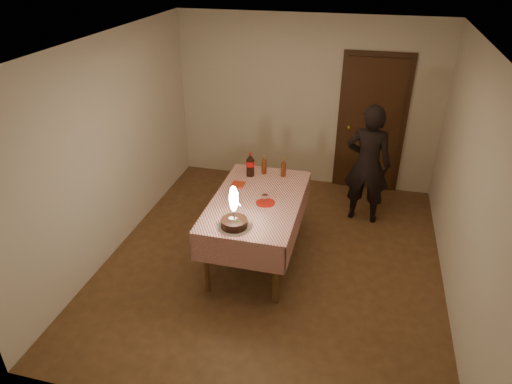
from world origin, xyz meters
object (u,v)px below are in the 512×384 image
dining_table (257,207)px  photographer (368,164)px  clear_cup (265,198)px  amber_bottle_left (264,165)px  red_cup (233,194)px  red_plate (265,203)px  amber_bottle_right (283,168)px  birthday_cake (234,217)px  cola_bottle (250,165)px

dining_table → photographer: size_ratio=1.03×
dining_table → clear_cup: 0.19m
clear_cup → amber_bottle_left: (-0.17, 0.71, 0.07)m
red_cup → amber_bottle_left: bearing=74.1°
red_plate → amber_bottle_right: size_ratio=0.86×
dining_table → red_plate: 0.18m
birthday_cake → photographer: photographer is taller
clear_cup → amber_bottle_left: bearing=103.9°
red_plate → amber_bottle_right: 0.74m
dining_table → cola_bottle: (-0.23, 0.57, 0.26)m
birthday_cake → photographer: 2.30m
clear_cup → photographer: photographer is taller
amber_bottle_right → cola_bottle: bearing=-168.1°
photographer → red_cup: bearing=-138.9°
cola_bottle → photographer: photographer is taller
red_cup → photographer: size_ratio=0.06×
clear_cup → amber_bottle_right: amber_bottle_right is taller
red_plate → amber_bottle_right: bearing=84.9°
birthday_cake → amber_bottle_right: size_ratio=1.90×
dining_table → photographer: photographer is taller
red_cup → amber_bottle_left: (0.20, 0.72, 0.07)m
amber_bottle_right → photographer: (1.04, 0.60, -0.11)m
dining_table → amber_bottle_right: (0.18, 0.65, 0.23)m
red_cup → amber_bottle_right: 0.84m
amber_bottle_left → photographer: 1.42m
dining_table → clear_cup: bearing=-21.5°
red_plate → red_cup: red_cup is taller
amber_bottle_left → photographer: size_ratio=0.15×
red_plate → red_cup: size_ratio=2.20×
birthday_cake → red_plate: birthday_cake is taller
amber_bottle_left → red_plate: bearing=-75.5°
birthday_cake → photographer: size_ratio=0.29×
red_plate → cola_bottle: cola_bottle is taller
red_plate → red_cup: (-0.40, 0.02, 0.05)m
dining_table → red_cup: 0.33m
red_cup → cola_bottle: (0.05, 0.62, 0.10)m
birthday_cake → clear_cup: birthday_cake is taller
red_plate → amber_bottle_left: size_ratio=0.86×
amber_bottle_left → photographer: bearing=24.5°
cola_bottle → amber_bottle_left: (0.16, 0.10, -0.03)m
dining_table → red_cup: bearing=-169.5°
red_cup → clear_cup: 0.38m
red_plate → photographer: photographer is taller
red_plate → photographer: size_ratio=0.13×
dining_table → photographer: 1.75m
red_plate → clear_cup: clear_cup is taller
dining_table → clear_cup: (0.10, -0.04, 0.15)m
clear_cup → amber_bottle_right: size_ratio=0.35×
birthday_cake → clear_cup: 0.63m
clear_cup → cola_bottle: cola_bottle is taller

